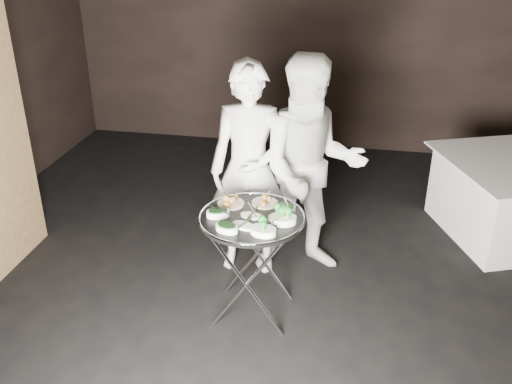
% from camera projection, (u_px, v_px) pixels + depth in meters
% --- Properties ---
extents(floor, '(6.00, 7.00, 0.05)m').
position_uv_depth(floor, '(261.00, 311.00, 4.40)').
color(floor, black).
rests_on(floor, ground).
extents(wall_back, '(6.00, 0.05, 3.00)m').
position_uv_depth(wall_back, '(315.00, 27.00, 6.83)').
color(wall_back, black).
rests_on(wall_back, floor).
extents(tray_stand, '(0.55, 0.47, 0.81)m').
position_uv_depth(tray_stand, '(252.00, 262.00, 4.15)').
color(tray_stand, silver).
rests_on(tray_stand, floor).
extents(serving_tray, '(0.76, 0.76, 0.04)m').
position_uv_depth(serving_tray, '(252.00, 218.00, 3.99)').
color(serving_tray, black).
rests_on(serving_tray, tray_stand).
extents(potato_plate_a, '(0.20, 0.20, 0.07)m').
position_uv_depth(potato_plate_a, '(231.00, 201.00, 4.13)').
color(potato_plate_a, beige).
rests_on(potato_plate_a, serving_tray).
extents(potato_plate_b, '(0.19, 0.19, 0.07)m').
position_uv_depth(potato_plate_b, '(265.00, 200.00, 4.15)').
color(potato_plate_b, beige).
rests_on(potato_plate_b, serving_tray).
extents(greens_bowl, '(0.14, 0.14, 0.08)m').
position_uv_depth(greens_bowl, '(286.00, 208.00, 4.03)').
color(greens_bowl, white).
rests_on(greens_bowl, serving_tray).
extents(asparagus_plate_a, '(0.17, 0.12, 0.03)m').
position_uv_depth(asparagus_plate_a, '(251.00, 215.00, 3.98)').
color(asparagus_plate_a, white).
rests_on(asparagus_plate_a, serving_tray).
extents(asparagus_plate_b, '(0.19, 0.15, 0.03)m').
position_uv_depth(asparagus_plate_b, '(244.00, 225.00, 3.85)').
color(asparagus_plate_b, white).
rests_on(asparagus_plate_b, serving_tray).
extents(spinach_bowl_a, '(0.19, 0.16, 0.07)m').
position_uv_depth(spinach_bowl_a, '(218.00, 212.00, 3.98)').
color(spinach_bowl_a, white).
rests_on(spinach_bowl_a, serving_tray).
extents(spinach_bowl_b, '(0.19, 0.15, 0.07)m').
position_uv_depth(spinach_bowl_b, '(227.00, 227.00, 3.79)').
color(spinach_bowl_b, white).
rests_on(spinach_bowl_b, serving_tray).
extents(broccoli_bowl_a, '(0.21, 0.17, 0.08)m').
position_uv_depth(broccoli_bowl_a, '(282.00, 218.00, 3.89)').
color(broccoli_bowl_a, white).
rests_on(broccoli_bowl_a, serving_tray).
extents(broccoli_bowl_b, '(0.20, 0.16, 0.07)m').
position_uv_depth(broccoli_bowl_b, '(263.00, 230.00, 3.76)').
color(broccoli_bowl_b, white).
rests_on(broccoli_bowl_b, serving_tray).
extents(serving_utensils, '(0.59, 0.46, 0.01)m').
position_uv_depth(serving_utensils, '(256.00, 206.00, 4.02)').
color(serving_utensils, silver).
rests_on(serving_utensils, serving_tray).
extents(waiter_left, '(0.67, 0.46, 1.77)m').
position_uv_depth(waiter_left, '(250.00, 171.00, 4.56)').
color(waiter_left, silver).
rests_on(waiter_left, floor).
extents(waiter_right, '(1.04, 0.90, 1.83)m').
position_uv_depth(waiter_right, '(311.00, 169.00, 4.52)').
color(waiter_right, silver).
rests_on(waiter_right, floor).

